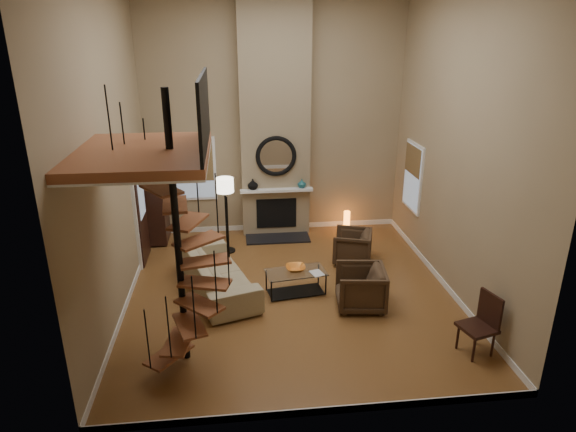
{
  "coord_description": "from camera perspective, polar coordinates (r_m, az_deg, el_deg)",
  "views": [
    {
      "loc": [
        -0.99,
        -8.35,
        4.72
      ],
      "look_at": [
        0.0,
        0.4,
        1.4
      ],
      "focal_mm": 31.3,
      "sensor_mm": 36.0,
      "label": 1
    }
  ],
  "objects": [
    {
      "name": "baseboard_right",
      "position": [
        10.35,
        17.07,
        -7.08
      ],
      "size": [
        0.02,
        6.5,
        0.12
      ],
      "primitive_type": "cube",
      "color": "white",
      "rests_on": "ground"
    },
    {
      "name": "spiral_stair",
      "position": [
        7.23,
        -12.21,
        -3.82
      ],
      "size": [
        1.47,
        1.47,
        4.06
      ],
      "color": "black",
      "rests_on": "ground"
    },
    {
      "name": "armchair_near",
      "position": [
        10.75,
        7.7,
        -3.5
      ],
      "size": [
        0.98,
        0.97,
        0.72
      ],
      "primitive_type": "imported",
      "rotation": [
        0.0,
        0.0,
        -1.88
      ],
      "color": "#422F1E",
      "rests_on": "ground"
    },
    {
      "name": "baseboard_left",
      "position": [
        9.77,
        -17.65,
        -8.91
      ],
      "size": [
        0.02,
        6.5,
        0.12
      ],
      "primitive_type": "cube",
      "color": "white",
      "rests_on": "ground"
    },
    {
      "name": "floor_lamp",
      "position": [
        10.88,
        -7.18,
        2.81
      ],
      "size": [
        0.39,
        0.39,
        1.7
      ],
      "color": "black",
      "rests_on": "ground"
    },
    {
      "name": "mirror_frame",
      "position": [
        11.57,
        -1.37,
        6.8
      ],
      "size": [
        0.94,
        0.1,
        0.94
      ],
      "primitive_type": "torus",
      "rotation": [
        1.57,
        0.0,
        0.0
      ],
      "color": "black",
      "rests_on": "chimney_breast"
    },
    {
      "name": "bowl",
      "position": [
        9.42,
        0.86,
        -5.95
      ],
      "size": [
        0.37,
        0.37,
        0.09
      ],
      "primitive_type": "imported",
      "color": "orange",
      "rests_on": "coffee_table"
    },
    {
      "name": "left_wall",
      "position": [
        8.81,
        -19.6,
        6.54
      ],
      "size": [
        0.02,
        6.5,
        5.5
      ],
      "primitive_type": "cube",
      "color": "#9C8765",
      "rests_on": "ground"
    },
    {
      "name": "entry_door",
      "position": [
        10.97,
        -16.38,
        0.24
      ],
      "size": [
        0.1,
        1.05,
        2.16
      ],
      "color": "white",
      "rests_on": "ground"
    },
    {
      "name": "hearth",
      "position": [
        11.93,
        -1.17,
        -2.55
      ],
      "size": [
        1.5,
        0.6,
        0.04
      ],
      "primitive_type": "cube",
      "color": "black",
      "rests_on": "ground"
    },
    {
      "name": "mantel",
      "position": [
        11.73,
        -1.31,
        2.94
      ],
      "size": [
        1.7,
        0.18,
        0.06
      ],
      "primitive_type": "cube",
      "color": "white",
      "rests_on": "chimney_breast"
    },
    {
      "name": "baseboard_back",
      "position": [
        12.53,
        -1.46,
        -1.18
      ],
      "size": [
        6.0,
        0.02,
        0.12
      ],
      "primitive_type": "cube",
      "color": "white",
      "rests_on": "ground"
    },
    {
      "name": "baseboard_front",
      "position": [
        6.98,
        3.6,
        -21.24
      ],
      "size": [
        6.0,
        0.02,
        0.12
      ],
      "primitive_type": "cube",
      "color": "white",
      "rests_on": "ground"
    },
    {
      "name": "side_chair",
      "position": [
        8.33,
        21.2,
        -11.14
      ],
      "size": [
        0.59,
        0.59,
        1.0
      ],
      "color": "black",
      "rests_on": "ground"
    },
    {
      "name": "book",
      "position": [
        9.31,
        3.17,
        -6.58
      ],
      "size": [
        0.28,
        0.33,
        0.03
      ],
      "primitive_type": "imported",
      "rotation": [
        0.0,
        0.0,
        0.3
      ],
      "color": "gray",
      "rests_on": "coffee_table"
    },
    {
      "name": "vase_left",
      "position": [
        11.69,
        -4.02,
        3.62
      ],
      "size": [
        0.24,
        0.24,
        0.25
      ],
      "primitive_type": "imported",
      "color": "black",
      "rests_on": "mantel"
    },
    {
      "name": "firebox",
      "position": [
        12.0,
        -1.32,
        0.32
      ],
      "size": [
        0.95,
        0.02,
        0.72
      ],
      "primitive_type": "cube",
      "color": "black",
      "rests_on": "chimney_breast"
    },
    {
      "name": "loft",
      "position": [
        6.8,
        -15.35,
        7.31
      ],
      "size": [
        1.7,
        2.2,
        1.09
      ],
      "color": "#995532",
      "rests_on": "left_wall"
    },
    {
      "name": "window_right",
      "position": [
        11.5,
        14.0,
        4.45
      ],
      "size": [
        0.06,
        1.02,
        1.52
      ],
      "color": "white",
      "rests_on": "right_wall"
    },
    {
      "name": "accent_lamp",
      "position": [
        12.37,
        6.68,
        -0.67
      ],
      "size": [
        0.15,
        0.15,
        0.55
      ],
      "primitive_type": "cylinder",
      "color": "orange",
      "rests_on": "ground"
    },
    {
      "name": "back_wall",
      "position": [
        11.8,
        -1.58,
        11.05
      ],
      "size": [
        6.0,
        0.02,
        5.5
      ],
      "primitive_type": "cube",
      "color": "#9C8765",
      "rests_on": "ground"
    },
    {
      "name": "front_wall",
      "position": [
        5.55,
        4.23,
        -0.18
      ],
      "size": [
        6.0,
        0.02,
        5.5
      ],
      "primitive_type": "cube",
      "color": "#9C8765",
      "rests_on": "ground"
    },
    {
      "name": "mirror_disc",
      "position": [
        11.58,
        -1.37,
        6.82
      ],
      "size": [
        0.8,
        0.01,
        0.8
      ],
      "primitive_type": "cylinder",
      "rotation": [
        1.57,
        0.0,
        0.0
      ],
      "color": "white",
      "rests_on": "chimney_breast"
    },
    {
      "name": "sofa",
      "position": [
        9.62,
        -8.07,
        -6.26
      ],
      "size": [
        1.63,
        2.61,
        0.71
      ],
      "primitive_type": "imported",
      "rotation": [
        0.0,
        0.0,
        1.87
      ],
      "color": "tan",
      "rests_on": "ground"
    },
    {
      "name": "hutch",
      "position": [
        11.89,
        -14.62,
        1.48
      ],
      "size": [
        0.38,
        0.82,
        1.83
      ],
      "primitive_type": "cube",
      "color": "black",
      "rests_on": "ground"
    },
    {
      "name": "vase_right",
      "position": [
        11.79,
        1.58,
        3.72
      ],
      "size": [
        0.2,
        0.2,
        0.21
      ],
      "primitive_type": "imported",
      "color": "#1A555D",
      "rests_on": "mantel"
    },
    {
      "name": "window_back",
      "position": [
        12.01,
        -10.62,
        5.36
      ],
      "size": [
        1.02,
        0.06,
        1.52
      ],
      "color": "white",
      "rests_on": "back_wall"
    },
    {
      "name": "chimney_breast",
      "position": [
        11.62,
        -1.5,
        10.9
      ],
      "size": [
        1.6,
        0.38,
        5.5
      ],
      "primitive_type": "cube",
      "color": "#8A785A",
      "rests_on": "ground"
    },
    {
      "name": "right_wall",
      "position": [
        9.46,
        18.83,
        7.54
      ],
      "size": [
        0.02,
        6.5,
        5.5
      ],
      "primitive_type": "cube",
      "color": "#9C8765",
      "rests_on": "ground"
    },
    {
      "name": "coffee_table",
      "position": [
        9.48,
        0.89,
        -7.24
      ],
      "size": [
        1.18,
        0.71,
        0.43
      ],
      "color": "silver",
      "rests_on": "ground"
    },
    {
      "name": "armchair_far",
      "position": [
        9.16,
        8.73,
        -8.08
      ],
      "size": [
        0.96,
        0.94,
        0.78
      ],
      "primitive_type": "imported",
      "rotation": [
        0.0,
        0.0,
        -1.69
      ],
      "color": "#422F1E",
      "rests_on": "ground"
    },
    {
      "name": "ground",
      "position": [
        9.64,
        0.27,
        -8.68
      ],
      "size": [
        6.0,
        6.5,
        0.01
      ],
      "primitive_type": "cube",
      "color": "#966330",
      "rests_on": "ground"
    }
  ]
}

